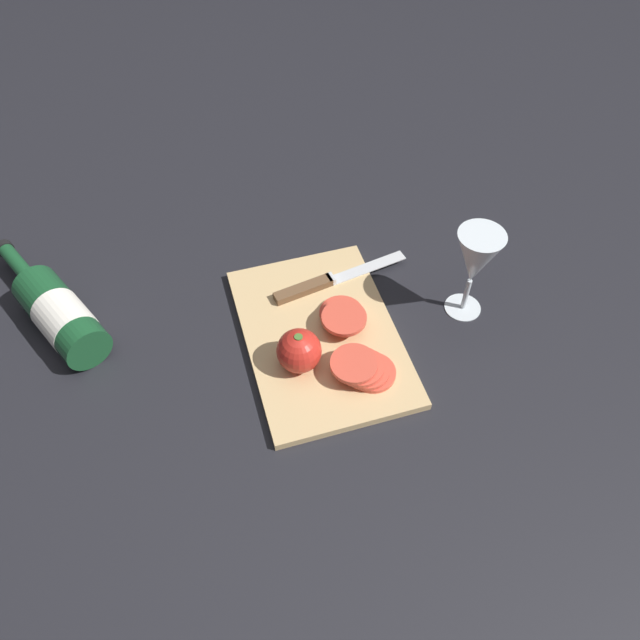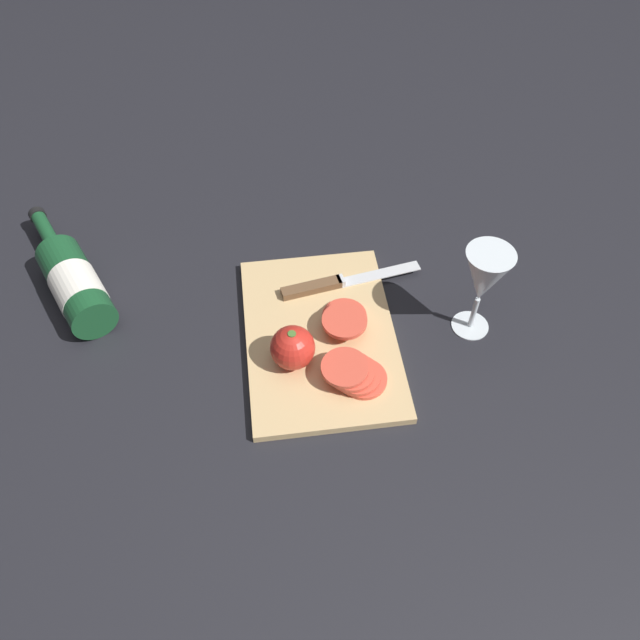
% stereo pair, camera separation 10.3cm
% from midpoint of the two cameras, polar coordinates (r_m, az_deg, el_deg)
% --- Properties ---
extents(ground_plane, '(3.00, 3.00, 0.00)m').
position_cam_midpoint_polar(ground_plane, '(1.06, 3.34, -1.83)').
color(ground_plane, black).
extents(cutting_board, '(0.37, 0.25, 0.01)m').
position_cam_midpoint_polar(cutting_board, '(1.06, 2.78, -1.44)').
color(cutting_board, tan).
rests_on(cutting_board, ground_plane).
extents(wine_bottle, '(0.31, 0.19, 0.08)m').
position_cam_midpoint_polar(wine_bottle, '(1.15, -19.26, 3.12)').
color(wine_bottle, '#194C28').
rests_on(wine_bottle, ground_plane).
extents(wine_glass, '(0.08, 0.08, 0.18)m').
position_cam_midpoint_polar(wine_glass, '(1.03, 17.54, 3.37)').
color(wine_glass, silver).
rests_on(wine_glass, ground_plane).
extents(whole_tomato, '(0.07, 0.07, 0.07)m').
position_cam_midpoint_polar(whole_tomato, '(0.99, 0.46, -2.73)').
color(whole_tomato, red).
rests_on(whole_tomato, cutting_board).
extents(knife, '(0.07, 0.26, 0.01)m').
position_cam_midpoint_polar(knife, '(1.11, 3.11, 3.06)').
color(knife, silver).
rests_on(knife, cutting_board).
extents(tomato_slice_stack_near, '(0.09, 0.10, 0.03)m').
position_cam_midpoint_polar(tomato_slice_stack_near, '(0.99, 6.13, -5.06)').
color(tomato_slice_stack_near, '#DB4C38').
rests_on(tomato_slice_stack_near, cutting_board).
extents(tomato_slice_stack_far, '(0.11, 0.08, 0.03)m').
position_cam_midpoint_polar(tomato_slice_stack_far, '(1.05, 5.06, -0.06)').
color(tomato_slice_stack_far, '#DB4C38').
rests_on(tomato_slice_stack_far, cutting_board).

